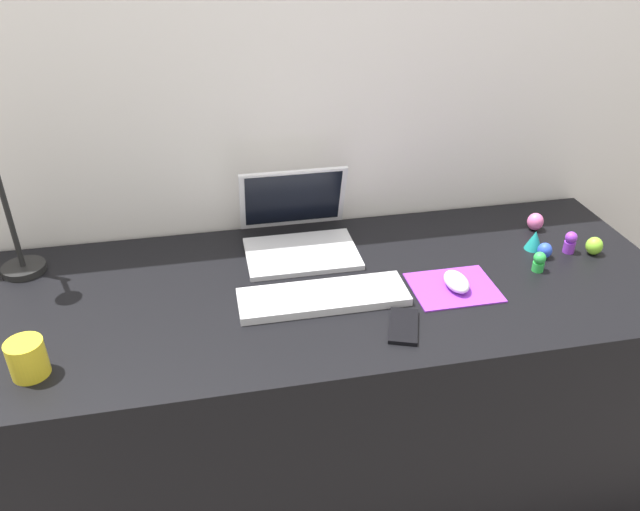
% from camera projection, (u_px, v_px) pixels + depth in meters
% --- Properties ---
extents(ground_plane, '(6.00, 6.00, 0.00)m').
position_uv_depth(ground_plane, '(324.00, 483.00, 1.93)').
color(ground_plane, '#59514C').
extents(back_wall, '(2.99, 0.05, 1.62)m').
position_uv_depth(back_wall, '(299.00, 196.00, 1.83)').
color(back_wall, silver).
rests_on(back_wall, ground_plane).
extents(desk, '(1.79, 0.69, 0.74)m').
position_uv_depth(desk, '(324.00, 395.00, 1.74)').
color(desk, black).
rests_on(desk, ground_plane).
extents(laptop, '(0.30, 0.28, 0.21)m').
position_uv_depth(laptop, '(298.00, 228.00, 1.70)').
color(laptop, silver).
rests_on(laptop, desk).
extents(keyboard, '(0.41, 0.13, 0.02)m').
position_uv_depth(keyboard, '(323.00, 297.00, 1.49)').
color(keyboard, silver).
rests_on(keyboard, desk).
extents(mousepad, '(0.21, 0.17, 0.00)m').
position_uv_depth(mousepad, '(453.00, 287.00, 1.54)').
color(mousepad, purple).
rests_on(mousepad, desk).
extents(mouse, '(0.06, 0.10, 0.03)m').
position_uv_depth(mouse, '(456.00, 282.00, 1.53)').
color(mouse, silver).
rests_on(mouse, mousepad).
extents(cell_phone, '(0.10, 0.14, 0.01)m').
position_uv_depth(cell_phone, '(404.00, 326.00, 1.40)').
color(cell_phone, black).
rests_on(cell_phone, desk).
extents(desk_lamp, '(0.11, 0.16, 0.38)m').
position_uv_depth(desk_lamp, '(4.00, 217.00, 1.49)').
color(desk_lamp, black).
rests_on(desk_lamp, desk).
extents(coffee_mug, '(0.08, 0.08, 0.08)m').
position_uv_depth(coffee_mug, '(27.00, 358.00, 1.25)').
color(coffee_mug, yellow).
rests_on(coffee_mug, desk).
extents(toy_figurine_pink, '(0.05, 0.05, 0.05)m').
position_uv_depth(toy_figurine_pink, '(535.00, 222.00, 1.79)').
color(toy_figurine_pink, pink).
rests_on(toy_figurine_pink, desk).
extents(toy_figurine_lime, '(0.04, 0.04, 0.05)m').
position_uv_depth(toy_figurine_lime, '(594.00, 246.00, 1.67)').
color(toy_figurine_lime, '#8CDB33').
rests_on(toy_figurine_lime, desk).
extents(toy_figurine_blue, '(0.04, 0.04, 0.04)m').
position_uv_depth(toy_figurine_blue, '(545.00, 250.00, 1.66)').
color(toy_figurine_blue, blue).
rests_on(toy_figurine_blue, desk).
extents(toy_figurine_teal, '(0.05, 0.05, 0.05)m').
position_uv_depth(toy_figurine_teal, '(535.00, 240.00, 1.69)').
color(toy_figurine_teal, teal).
rests_on(toy_figurine_teal, desk).
extents(toy_figurine_green, '(0.03, 0.03, 0.05)m').
position_uv_depth(toy_figurine_green, '(539.00, 261.00, 1.60)').
color(toy_figurine_green, green).
rests_on(toy_figurine_green, desk).
extents(toy_figurine_purple, '(0.03, 0.03, 0.06)m').
position_uv_depth(toy_figurine_purple, '(570.00, 242.00, 1.68)').
color(toy_figurine_purple, purple).
rests_on(toy_figurine_purple, desk).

